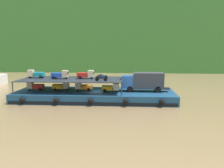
{
  "coord_description": "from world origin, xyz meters",
  "views": [
    {
      "loc": [
        5.5,
        -38.31,
        8.57
      ],
      "look_at": [
        2.85,
        0.0,
        2.7
      ],
      "focal_mm": 37.93,
      "sensor_mm": 36.0,
      "label": 1
    }
  ],
  "objects_px": {
    "motorcycle_upper_port": "(101,78)",
    "mini_truck_upper_mid": "(60,75)",
    "mini_truck_upper_stern": "(36,74)",
    "mini_truck_upper_fore": "(86,74)",
    "motorcycle_upper_centre": "(102,76)",
    "covered_lorry": "(144,81)",
    "mini_truck_lower_mid": "(83,87)",
    "cargo_barge": "(95,95)",
    "mini_truck_lower_stern": "(35,86)",
    "mini_truck_lower_fore": "(111,88)",
    "mini_truck_lower_aft": "(61,86)"
  },
  "relations": [
    {
      "from": "motorcycle_upper_port",
      "to": "motorcycle_upper_centre",
      "type": "xyz_separation_m",
      "value": [
        -0.16,
        2.34,
        0.0
      ]
    },
    {
      "from": "mini_truck_lower_fore",
      "to": "mini_truck_lower_stern",
      "type": "bearing_deg",
      "value": 176.94
    },
    {
      "from": "mini_truck_upper_mid",
      "to": "cargo_barge",
      "type": "bearing_deg",
      "value": -0.14
    },
    {
      "from": "mini_truck_lower_mid",
      "to": "cargo_barge",
      "type": "bearing_deg",
      "value": -6.21
    },
    {
      "from": "cargo_barge",
      "to": "motorcycle_upper_port",
      "type": "relative_size",
      "value": 13.68
    },
    {
      "from": "covered_lorry",
      "to": "mini_truck_upper_stern",
      "type": "distance_m",
      "value": 18.28
    },
    {
      "from": "mini_truck_upper_stern",
      "to": "motorcycle_upper_port",
      "type": "bearing_deg",
      "value": -14.95
    },
    {
      "from": "mini_truck_lower_stern",
      "to": "mini_truck_upper_fore",
      "type": "height_order",
      "value": "mini_truck_upper_fore"
    },
    {
      "from": "mini_truck_lower_stern",
      "to": "motorcycle_upper_centre",
      "type": "relative_size",
      "value": 1.45
    },
    {
      "from": "mini_truck_lower_fore",
      "to": "mini_truck_upper_fore",
      "type": "xyz_separation_m",
      "value": [
        -4.25,
        0.95,
        2.0
      ]
    },
    {
      "from": "mini_truck_lower_aft",
      "to": "motorcycle_upper_port",
      "type": "distance_m",
      "value": 7.88
    },
    {
      "from": "covered_lorry",
      "to": "mini_truck_upper_fore",
      "type": "relative_size",
      "value": 2.82
    },
    {
      "from": "mini_truck_upper_stern",
      "to": "cargo_barge",
      "type": "bearing_deg",
      "value": -4.35
    },
    {
      "from": "mini_truck_upper_stern",
      "to": "motorcycle_upper_centre",
      "type": "height_order",
      "value": "mini_truck_upper_stern"
    },
    {
      "from": "mini_truck_upper_mid",
      "to": "motorcycle_upper_port",
      "type": "height_order",
      "value": "mini_truck_upper_mid"
    },
    {
      "from": "covered_lorry",
      "to": "mini_truck_upper_mid",
      "type": "xyz_separation_m",
      "value": [
        -13.81,
        -0.23,
        1.0
      ]
    },
    {
      "from": "mini_truck_lower_fore",
      "to": "mini_truck_upper_stern",
      "type": "height_order",
      "value": "mini_truck_upper_stern"
    },
    {
      "from": "mini_truck_lower_mid",
      "to": "motorcycle_upper_port",
      "type": "xyz_separation_m",
      "value": [
        3.26,
        -2.51,
        1.74
      ]
    },
    {
      "from": "mini_truck_lower_mid",
      "to": "mini_truck_lower_stern",
      "type": "bearing_deg",
      "value": -180.0
    },
    {
      "from": "mini_truck_lower_fore",
      "to": "mini_truck_upper_mid",
      "type": "relative_size",
      "value": 1.0
    },
    {
      "from": "mini_truck_lower_stern",
      "to": "mini_truck_upper_mid",
      "type": "bearing_deg",
      "value": -2.55
    },
    {
      "from": "mini_truck_lower_fore",
      "to": "mini_truck_upper_mid",
      "type": "bearing_deg",
      "value": 176.68
    },
    {
      "from": "mini_truck_upper_fore",
      "to": "motorcycle_upper_port",
      "type": "relative_size",
      "value": 1.47
    },
    {
      "from": "mini_truck_upper_mid",
      "to": "motorcycle_upper_centre",
      "type": "relative_size",
      "value": 1.46
    },
    {
      "from": "mini_truck_lower_fore",
      "to": "cargo_barge",
      "type": "bearing_deg",
      "value": 169.98
    },
    {
      "from": "mini_truck_lower_stern",
      "to": "mini_truck_lower_aft",
      "type": "height_order",
      "value": "same"
    },
    {
      "from": "cargo_barge",
      "to": "mini_truck_upper_mid",
      "type": "distance_m",
      "value": 6.73
    },
    {
      "from": "mini_truck_lower_mid",
      "to": "mini_truck_lower_fore",
      "type": "distance_m",
      "value": 4.69
    },
    {
      "from": "mini_truck_lower_stern",
      "to": "mini_truck_lower_fore",
      "type": "relative_size",
      "value": 1.0
    },
    {
      "from": "covered_lorry",
      "to": "mini_truck_upper_fore",
      "type": "bearing_deg",
      "value": 178.62
    },
    {
      "from": "mini_truck_upper_fore",
      "to": "mini_truck_lower_stern",
      "type": "bearing_deg",
      "value": -178.28
    },
    {
      "from": "mini_truck_lower_stern",
      "to": "motorcycle_upper_port",
      "type": "xyz_separation_m",
      "value": [
        11.51,
        -2.51,
        1.74
      ]
    },
    {
      "from": "mini_truck_upper_mid",
      "to": "motorcycle_upper_centre",
      "type": "distance_m",
      "value": 6.95
    },
    {
      "from": "mini_truck_lower_stern",
      "to": "motorcycle_upper_centre",
      "type": "distance_m",
      "value": 11.48
    },
    {
      "from": "mini_truck_lower_mid",
      "to": "motorcycle_upper_port",
      "type": "height_order",
      "value": "motorcycle_upper_port"
    },
    {
      "from": "mini_truck_upper_mid",
      "to": "motorcycle_upper_centre",
      "type": "bearing_deg",
      "value": 0.22
    },
    {
      "from": "covered_lorry",
      "to": "motorcycle_upper_centre",
      "type": "distance_m",
      "value": 6.91
    },
    {
      "from": "mini_truck_lower_mid",
      "to": "motorcycle_upper_centre",
      "type": "height_order",
      "value": "motorcycle_upper_centre"
    },
    {
      "from": "mini_truck_lower_mid",
      "to": "mini_truck_upper_stern",
      "type": "bearing_deg",
      "value": 176.08
    },
    {
      "from": "mini_truck_lower_stern",
      "to": "motorcycle_upper_port",
      "type": "bearing_deg",
      "value": -12.32
    },
    {
      "from": "cargo_barge",
      "to": "mini_truck_lower_aft",
      "type": "bearing_deg",
      "value": 174.5
    },
    {
      "from": "mini_truck_upper_stern",
      "to": "mini_truck_upper_fore",
      "type": "relative_size",
      "value": 1.0
    },
    {
      "from": "mini_truck_upper_mid",
      "to": "motorcycle_upper_port",
      "type": "bearing_deg",
      "value": -18.06
    },
    {
      "from": "mini_truck_upper_stern",
      "to": "motorcycle_upper_centre",
      "type": "bearing_deg",
      "value": -3.71
    },
    {
      "from": "mini_truck_upper_mid",
      "to": "mini_truck_lower_aft",
      "type": "bearing_deg",
      "value": 92.66
    },
    {
      "from": "motorcycle_upper_port",
      "to": "mini_truck_upper_mid",
      "type": "bearing_deg",
      "value": 161.94
    },
    {
      "from": "mini_truck_lower_stern",
      "to": "mini_truck_lower_mid",
      "type": "height_order",
      "value": "same"
    },
    {
      "from": "mini_truck_upper_stern",
      "to": "motorcycle_upper_centre",
      "type": "distance_m",
      "value": 11.41
    },
    {
      "from": "mini_truck_upper_stern",
      "to": "mini_truck_upper_mid",
      "type": "bearing_deg",
      "value": -9.77
    },
    {
      "from": "mini_truck_lower_fore",
      "to": "motorcycle_upper_centre",
      "type": "relative_size",
      "value": 1.45
    }
  ]
}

